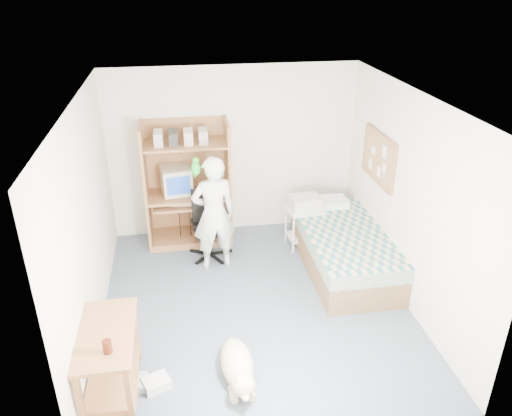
{
  "coord_description": "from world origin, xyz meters",
  "views": [
    {
      "loc": [
        -0.79,
        -4.89,
        3.7
      ],
      "look_at": [
        0.09,
        0.49,
        1.05
      ],
      "focal_mm": 35.0,
      "sensor_mm": 36.0,
      "label": 1
    }
  ],
  "objects_px": {
    "person": "(214,214)",
    "dog": "(238,366)",
    "office_chair": "(209,233)",
    "bed": "(344,249)",
    "printer_cart": "(304,221)",
    "side_desk": "(109,355)",
    "computer_hutch": "(188,189)"
  },
  "relations": [
    {
      "from": "office_chair",
      "to": "person",
      "type": "relative_size",
      "value": 0.6
    },
    {
      "from": "side_desk",
      "to": "printer_cart",
      "type": "distance_m",
      "value": 3.51
    },
    {
      "from": "bed",
      "to": "side_desk",
      "type": "relative_size",
      "value": 2.02
    },
    {
      "from": "printer_cart",
      "to": "person",
      "type": "bearing_deg",
      "value": -170.62
    },
    {
      "from": "office_chair",
      "to": "dog",
      "type": "height_order",
      "value": "office_chair"
    },
    {
      "from": "bed",
      "to": "office_chair",
      "type": "relative_size",
      "value": 2.13
    },
    {
      "from": "office_chair",
      "to": "dog",
      "type": "distance_m",
      "value": 2.44
    },
    {
      "from": "side_desk",
      "to": "dog",
      "type": "bearing_deg",
      "value": 0.38
    },
    {
      "from": "dog",
      "to": "person",
      "type": "bearing_deg",
      "value": 88.96
    },
    {
      "from": "bed",
      "to": "printer_cart",
      "type": "xyz_separation_m",
      "value": [
        -0.38,
        0.67,
        0.11
      ]
    },
    {
      "from": "bed",
      "to": "printer_cart",
      "type": "distance_m",
      "value": 0.78
    },
    {
      "from": "office_chair",
      "to": "printer_cart",
      "type": "height_order",
      "value": "office_chair"
    },
    {
      "from": "dog",
      "to": "bed",
      "type": "bearing_deg",
      "value": 45.44
    },
    {
      "from": "office_chair",
      "to": "computer_hutch",
      "type": "bearing_deg",
      "value": 106.8
    },
    {
      "from": "dog",
      "to": "computer_hutch",
      "type": "bearing_deg",
      "value": 94.61
    },
    {
      "from": "computer_hutch",
      "to": "dog",
      "type": "bearing_deg",
      "value": -83.47
    },
    {
      "from": "computer_hutch",
      "to": "dog",
      "type": "relative_size",
      "value": 1.82
    },
    {
      "from": "computer_hutch",
      "to": "office_chair",
      "type": "xyz_separation_m",
      "value": [
        0.24,
        -0.5,
        -0.48
      ]
    },
    {
      "from": "bed",
      "to": "side_desk",
      "type": "bearing_deg",
      "value": -147.5
    },
    {
      "from": "bed",
      "to": "printer_cart",
      "type": "height_order",
      "value": "bed"
    },
    {
      "from": "computer_hutch",
      "to": "office_chair",
      "type": "distance_m",
      "value": 0.74
    },
    {
      "from": "person",
      "to": "office_chair",
      "type": "bearing_deg",
      "value": -88.19
    },
    {
      "from": "side_desk",
      "to": "dog",
      "type": "distance_m",
      "value": 1.23
    },
    {
      "from": "person",
      "to": "dog",
      "type": "bearing_deg",
      "value": 81.75
    },
    {
      "from": "side_desk",
      "to": "person",
      "type": "distance_m",
      "value": 2.44
    },
    {
      "from": "side_desk",
      "to": "person",
      "type": "relative_size",
      "value": 0.63
    },
    {
      "from": "computer_hutch",
      "to": "person",
      "type": "distance_m",
      "value": 0.86
    },
    {
      "from": "office_chair",
      "to": "side_desk",
      "type": "bearing_deg",
      "value": -123.34
    },
    {
      "from": "office_chair",
      "to": "printer_cart",
      "type": "bearing_deg",
      "value": -6.98
    },
    {
      "from": "computer_hutch",
      "to": "dog",
      "type": "height_order",
      "value": "computer_hutch"
    },
    {
      "from": "person",
      "to": "side_desk",
      "type": "bearing_deg",
      "value": 52.49
    },
    {
      "from": "computer_hutch",
      "to": "printer_cart",
      "type": "distance_m",
      "value": 1.74
    }
  ]
}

